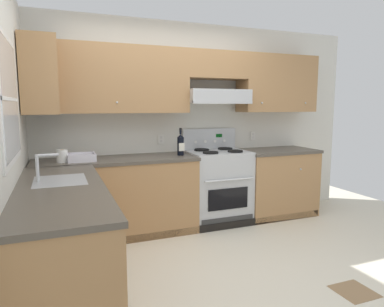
% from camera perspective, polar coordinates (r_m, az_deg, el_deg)
% --- Properties ---
extents(ground_plane, '(7.04, 7.04, 0.00)m').
position_cam_1_polar(ground_plane, '(3.32, 3.35, -19.09)').
color(ground_plane, beige).
extents(floor_accent_tile, '(0.30, 0.30, 0.01)m').
position_cam_1_polar(floor_accent_tile, '(3.31, 25.24, -19.88)').
color(floor_accent_tile, olive).
rests_on(floor_accent_tile, ground_plane).
extents(wall_back, '(4.68, 0.57, 2.55)m').
position_cam_1_polar(wall_back, '(4.52, 0.02, 7.60)').
color(wall_back, silver).
rests_on(wall_back, ground_plane).
extents(wall_left, '(0.47, 4.00, 2.55)m').
position_cam_1_polar(wall_left, '(2.93, -28.18, 3.82)').
color(wall_left, silver).
rests_on(wall_left, ground_plane).
extents(counter_back_run, '(3.60, 0.65, 0.91)m').
position_cam_1_polar(counter_back_run, '(4.29, -1.72, -6.29)').
color(counter_back_run, '#A87A4C').
rests_on(counter_back_run, ground_plane).
extents(counter_left_run, '(0.63, 1.91, 1.13)m').
position_cam_1_polar(counter_left_run, '(2.87, -20.41, -13.92)').
color(counter_left_run, '#A87A4C').
rests_on(counter_left_run, ground_plane).
extents(stove, '(0.76, 0.62, 1.20)m').
position_cam_1_polar(stove, '(4.49, 4.26, -5.33)').
color(stove, '#B7BABC').
rests_on(stove, ground_plane).
extents(wine_bottle, '(0.08, 0.08, 0.33)m').
position_cam_1_polar(wine_bottle, '(4.15, -1.90, 1.53)').
color(wine_bottle, black).
rests_on(wine_bottle, counter_back_run).
extents(bowl, '(0.29, 0.25, 0.08)m').
position_cam_1_polar(bowl, '(3.92, -17.78, -0.77)').
color(bowl, silver).
rests_on(bowl, counter_back_run).
extents(paper_towel_roll, '(0.12, 0.12, 0.13)m').
position_cam_1_polar(paper_towel_roll, '(3.89, -20.67, -0.39)').
color(paper_towel_roll, white).
rests_on(paper_towel_roll, counter_back_run).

